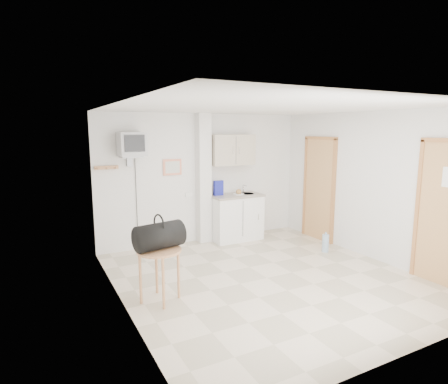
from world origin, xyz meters
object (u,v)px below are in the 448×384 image
duffel_bag (159,236)px  water_bottle (325,243)px  crt_television (132,145)px  round_table (159,257)px

duffel_bag → water_bottle: 3.38m
crt_television → duffel_bag: bearing=-95.4°
water_bottle → round_table: bearing=-171.2°
crt_television → water_bottle: crt_television is taller
water_bottle → crt_television: bearing=154.1°
crt_television → duffel_bag: 2.26m
duffel_bag → crt_television: bearing=73.0°
duffel_bag → round_table: bearing=-138.8°
round_table → duffel_bag: (0.01, 0.02, 0.28)m
crt_television → round_table: 2.42m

